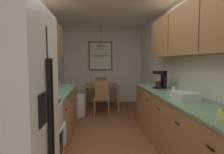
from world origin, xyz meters
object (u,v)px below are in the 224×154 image
storage_canister (44,91)px  dish_rack (185,96)px  dining_table (101,88)px  dining_chair_far (100,89)px  stove_range (31,143)px  dining_chair_near (102,96)px  trash_bin (78,105)px  microwave_over_range (17,41)px  coffee_maker (161,79)px  refrigerator (2,128)px  mug_by_coffeemaker (174,90)px

storage_canister → dish_rack: storage_canister is taller
dining_table → dining_chair_far: dining_chair_far is taller
dining_table → storage_canister: bearing=-108.5°
stove_range → dining_chair_near: stove_range is taller
dining_chair_near → trash_bin: size_ratio=1.61×
trash_bin → dish_rack: bearing=-55.5°
storage_canister → microwave_over_range: bearing=-99.9°
coffee_maker → dish_rack: (-0.05, -1.06, -0.12)m
storage_canister → coffee_maker: (2.00, 0.67, 0.10)m
dining_chair_near → dining_chair_far: size_ratio=1.00×
refrigerator → mug_by_coffeemaker: (2.00, 1.48, 0.04)m
stove_range → dining_chair_near: size_ratio=1.22×
dining_chair_far → coffee_maker: coffee_maker is taller
microwave_over_range → stove_range: bearing=-0.0°
dining_chair_near → coffee_maker: (1.10, -1.44, 0.57)m
refrigerator → trash_bin: bearing=85.6°
refrigerator → microwave_over_range: (-0.15, 0.71, 0.72)m
microwave_over_range → storage_canister: (0.11, 0.62, -0.65)m
microwave_over_range → trash_bin: 2.98m
stove_range → dish_rack: stove_range is taller
stove_range → storage_canister: stove_range is taller
dining_chair_far → mug_by_coffeemaker: size_ratio=7.37×
stove_range → storage_canister: size_ratio=7.04×
coffee_maker → mug_by_coffeemaker: bearing=-85.7°
stove_range → microwave_over_range: (-0.11, 0.00, 1.16)m
refrigerator → dining_chair_near: size_ratio=2.02×
refrigerator → stove_range: 0.83m
dining_chair_near → storage_canister: size_ratio=5.76×
trash_bin → refrigerator: bearing=-94.4°
dish_rack → coffee_maker: bearing=87.1°
mug_by_coffeemaker → stove_range: bearing=-159.1°
microwave_over_range → dining_chair_near: bearing=69.7°
microwave_over_range → coffee_maker: size_ratio=1.78×
microwave_over_range → dish_rack: size_ratio=1.75×
refrigerator → dish_rack: (1.90, 0.94, 0.04)m
stove_range → dining_chair_far: stove_range is taller
mug_by_coffeemaker → dining_chair_near: bearing=120.1°
refrigerator → dish_rack: refrigerator is taller
storage_canister → mug_by_coffeemaker: 2.05m
dining_table → dining_chair_near: size_ratio=1.10×
microwave_over_range → storage_canister: bearing=80.1°
dish_rack → storage_canister: bearing=168.7°
refrigerator → trash_bin: 3.40m
microwave_over_range → refrigerator: bearing=-77.8°
coffee_maker → storage_canister: bearing=-161.5°
storage_canister → trash_bin: bearing=81.5°
refrigerator → dining_table: 4.18m
microwave_over_range → trash_bin: (0.41, 2.63, -1.35)m
dining_table → trash_bin: size_ratio=1.77×
dining_chair_near → mug_by_coffeemaker: size_ratio=7.37×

